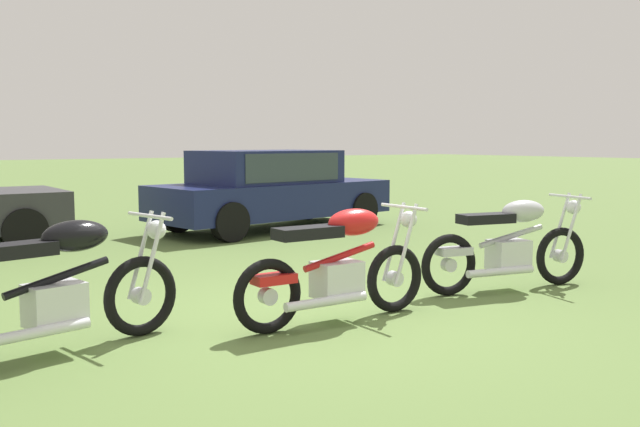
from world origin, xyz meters
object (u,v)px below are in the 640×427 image
object	(u,v)px
motorcycle_black	(55,289)
motorcycle_silver	(509,245)
motorcycle_red	(338,267)
car_navy	(270,186)

from	to	relation	value
motorcycle_black	motorcycle_silver	distance (m)	4.60
motorcycle_silver	motorcycle_red	bearing A→B (deg)	-166.78
motorcycle_silver	car_navy	xyz separation A→B (m)	(0.52, 5.91, 0.31)
motorcycle_silver	car_navy	size ratio (longest dim) A/B	0.45
motorcycle_black	car_navy	world-z (taller)	car_navy
motorcycle_silver	car_navy	bearing A→B (deg)	97.21
motorcycle_black	motorcycle_red	world-z (taller)	same
car_navy	motorcycle_black	bearing A→B (deg)	-140.64
motorcycle_silver	car_navy	world-z (taller)	car_navy
motorcycle_black	car_navy	distance (m)	7.53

